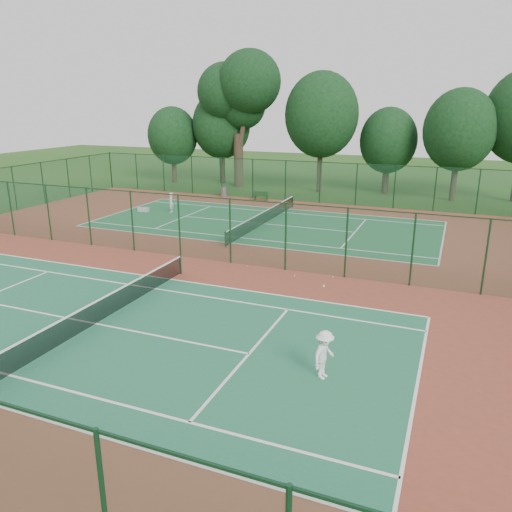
# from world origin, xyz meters

# --- Properties ---
(ground) EXTENTS (120.00, 120.00, 0.00)m
(ground) POSITION_xyz_m (0.00, 0.00, 0.00)
(ground) COLOR #244B17
(ground) RESTS_ON ground
(red_pad) EXTENTS (40.00, 36.00, 0.01)m
(red_pad) POSITION_xyz_m (0.00, 0.00, 0.01)
(red_pad) COLOR brown
(red_pad) RESTS_ON ground
(court_near) EXTENTS (23.77, 10.97, 0.01)m
(court_near) POSITION_xyz_m (0.00, -9.00, 0.01)
(court_near) COLOR #1F6444
(court_near) RESTS_ON red_pad
(court_far) EXTENTS (23.77, 10.97, 0.01)m
(court_far) POSITION_xyz_m (0.00, 9.00, 0.01)
(court_far) COLOR #1E6037
(court_far) RESTS_ON red_pad
(fence_north) EXTENTS (40.00, 0.09, 3.50)m
(fence_north) POSITION_xyz_m (0.00, 18.00, 1.76)
(fence_north) COLOR #1A4E30
(fence_north) RESTS_ON ground
(fence_divider) EXTENTS (40.00, 0.09, 3.50)m
(fence_divider) POSITION_xyz_m (0.00, 0.00, 1.76)
(fence_divider) COLOR #194B2E
(fence_divider) RESTS_ON ground
(tennis_net_near) EXTENTS (0.10, 12.90, 0.97)m
(tennis_net_near) POSITION_xyz_m (0.00, -9.00, 0.54)
(tennis_net_near) COLOR #163E25
(tennis_net_near) RESTS_ON ground
(tennis_net_far) EXTENTS (0.10, 12.90, 0.97)m
(tennis_net_far) POSITION_xyz_m (0.00, 9.00, 0.54)
(tennis_net_far) COLOR #143922
(tennis_net_far) RESTS_ON ground
(player_near) EXTENTS (0.83, 1.13, 1.57)m
(player_near) POSITION_xyz_m (9.13, -9.53, 0.81)
(player_near) COLOR white
(player_near) RESTS_ON court_near
(player_far) EXTENTS (0.52, 0.64, 1.53)m
(player_far) POSITION_xyz_m (-8.14, 9.87, 0.78)
(player_far) COLOR white
(player_far) RESTS_ON court_far
(trash_bin) EXTENTS (0.56, 0.56, 0.93)m
(trash_bin) POSITION_xyz_m (-7.20, 17.40, 0.48)
(trash_bin) COLOR slate
(trash_bin) RESTS_ON red_pad
(bench) EXTENTS (1.34, 0.49, 0.81)m
(bench) POSITION_xyz_m (-3.52, 17.16, 0.43)
(bench) COLOR #133818
(bench) RESTS_ON red_pad
(kit_bag) EXTENTS (0.90, 0.46, 0.32)m
(kit_bag) POSITION_xyz_m (-10.33, 9.31, 0.17)
(kit_bag) COLOR silver
(kit_bag) RESTS_ON red_pad
(stray_ball_a) EXTENTS (0.07, 0.07, 0.07)m
(stray_ball_a) POSITION_xyz_m (5.40, -0.85, 0.05)
(stray_ball_a) COLOR yellow
(stray_ball_a) RESTS_ON red_pad
(stray_ball_b) EXTENTS (0.07, 0.07, 0.07)m
(stray_ball_b) POSITION_xyz_m (7.20, -0.30, 0.04)
(stray_ball_b) COLOR #C6E735
(stray_ball_b) RESTS_ON red_pad
(stray_ball_c) EXTENTS (0.06, 0.06, 0.06)m
(stray_ball_c) POSITION_xyz_m (2.63, -0.34, 0.04)
(stray_ball_c) COLOR #ABC82E
(stray_ball_c) RESTS_ON red_pad
(big_tree) EXTENTS (8.55, 6.26, 13.13)m
(big_tree) POSITION_xyz_m (-8.32, 23.61, 9.30)
(big_tree) COLOR #33271C
(big_tree) RESTS_ON ground
(evergreen_row) EXTENTS (39.00, 5.00, 12.00)m
(evergreen_row) POSITION_xyz_m (0.50, 24.25, 0.00)
(evergreen_row) COLOR black
(evergreen_row) RESTS_ON ground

